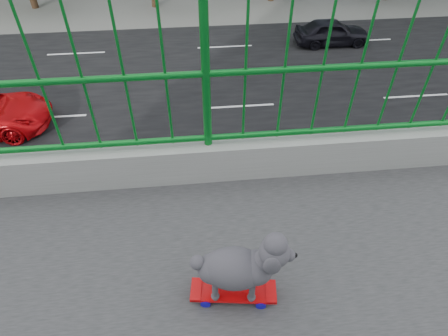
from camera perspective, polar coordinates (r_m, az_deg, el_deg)
name	(u,v)px	position (r m, az deg, el deg)	size (l,w,h in m)	color
road	(239,106)	(16.54, 2.35, 9.28)	(18.00, 90.00, 0.02)	black
skateboard	(233,292)	(2.23, 1.42, -18.22)	(0.20, 0.49, 0.06)	red
poodle	(240,266)	(2.01, 2.40, -14.62)	(0.27, 0.54, 0.45)	#322F35
car_4	(332,32)	(22.67, 16.02, 19.19)	(1.61, 4.01, 1.37)	black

